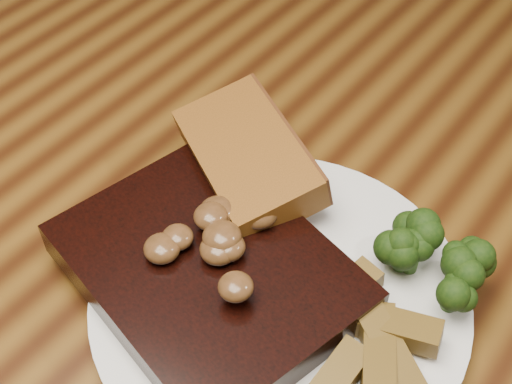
# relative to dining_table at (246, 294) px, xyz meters

# --- Properties ---
(dining_table) EXTENTS (1.60, 0.90, 0.75)m
(dining_table) POSITION_rel_dining_table_xyz_m (0.00, 0.00, 0.00)
(dining_table) COLOR #543510
(dining_table) RESTS_ON ground
(plate) EXTENTS (0.31, 0.31, 0.01)m
(plate) POSITION_rel_dining_table_xyz_m (0.06, -0.04, 0.10)
(plate) COLOR silver
(plate) RESTS_ON dining_table
(steak) EXTENTS (0.22, 0.18, 0.03)m
(steak) POSITION_rel_dining_table_xyz_m (0.02, -0.06, 0.12)
(steak) COLOR black
(steak) RESTS_ON plate
(steak_bone) EXTENTS (0.13, 0.04, 0.02)m
(steak_bone) POSITION_rel_dining_table_xyz_m (0.02, -0.13, 0.11)
(steak_bone) COLOR #BBAB91
(steak_bone) RESTS_ON plate
(mushroom_pile) EXTENTS (0.08, 0.08, 0.03)m
(mushroom_pile) POSITION_rel_dining_table_xyz_m (0.02, -0.05, 0.15)
(mushroom_pile) COLOR brown
(mushroom_pile) RESTS_ON steak
(garlic_bread) EXTENTS (0.14, 0.12, 0.03)m
(garlic_bread) POSITION_rel_dining_table_xyz_m (-0.01, 0.02, 0.12)
(garlic_bread) COLOR brown
(garlic_bread) RESTS_ON plate
(potato_wedges) EXTENTS (0.10, 0.10, 0.02)m
(potato_wedges) POSITION_rel_dining_table_xyz_m (0.11, -0.04, 0.12)
(potato_wedges) COLOR brown
(potato_wedges) RESTS_ON plate
(broccoli_cluster) EXTENTS (0.06, 0.06, 0.04)m
(broccoli_cluster) POSITION_rel_dining_table_xyz_m (0.13, 0.03, 0.12)
(broccoli_cluster) COLOR #21370C
(broccoli_cluster) RESTS_ON plate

